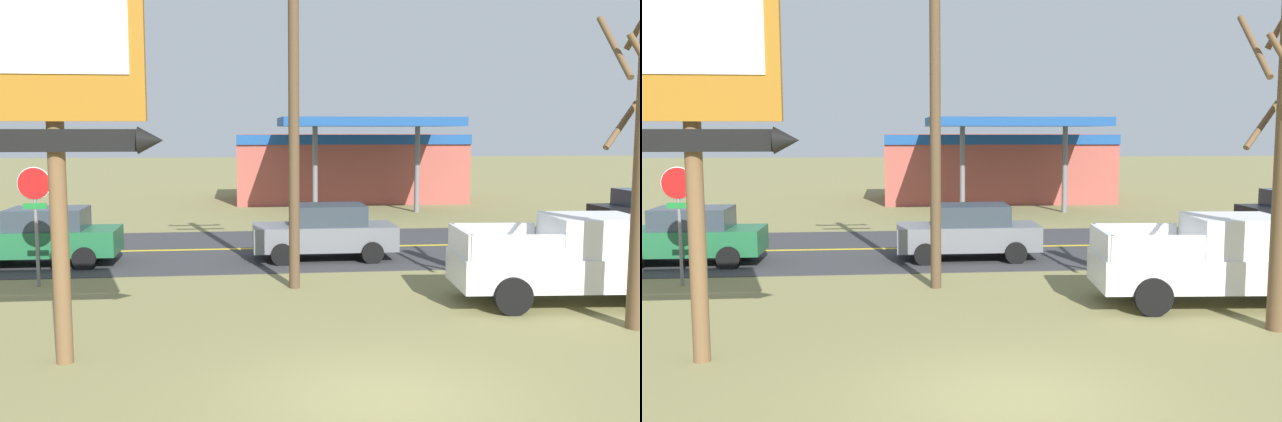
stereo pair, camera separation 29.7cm
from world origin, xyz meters
TOP-DOWN VIEW (x-y plane):
  - ground_plane at (0.00, 0.00)m, footprint 180.00×180.00m
  - road_asphalt at (0.00, 13.00)m, footprint 140.00×8.00m
  - road_centre_line at (0.00, 13.00)m, footprint 126.00×0.20m
  - motel_sign at (-4.87, 2.03)m, footprint 3.17×0.54m
  - stop_sign at (-6.97, 8.12)m, footprint 0.80×0.08m
  - utility_pole at (-0.71, 7.28)m, footprint 2.03×0.26m
  - gas_station at (3.85, 28.24)m, footprint 12.00×11.50m
  - pickup_white_parked_on_lawn at (5.36, 5.10)m, footprint 5.33×2.53m
  - car_grey_near_lane at (0.50, 11.00)m, footprint 4.20×2.00m
  - car_green_far_lane at (-7.56, 11.00)m, footprint 4.20×2.00m

SIDE VIEW (x-z plane):
  - ground_plane at x=0.00m, z-range 0.00..0.00m
  - road_asphalt at x=0.00m, z-range 0.00..0.02m
  - road_centre_line at x=0.00m, z-range 0.02..0.03m
  - car_grey_near_lane at x=0.50m, z-range 0.01..1.65m
  - car_green_far_lane at x=-7.56m, z-range 0.01..1.65m
  - pickup_white_parked_on_lawn at x=5.36m, z-range -0.02..1.94m
  - gas_station at x=3.85m, z-range -0.26..4.14m
  - stop_sign at x=-6.97m, z-range 0.55..3.50m
  - motel_sign at x=-4.87m, z-range 1.19..7.61m
  - utility_pole at x=-0.71m, z-range 0.32..9.60m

